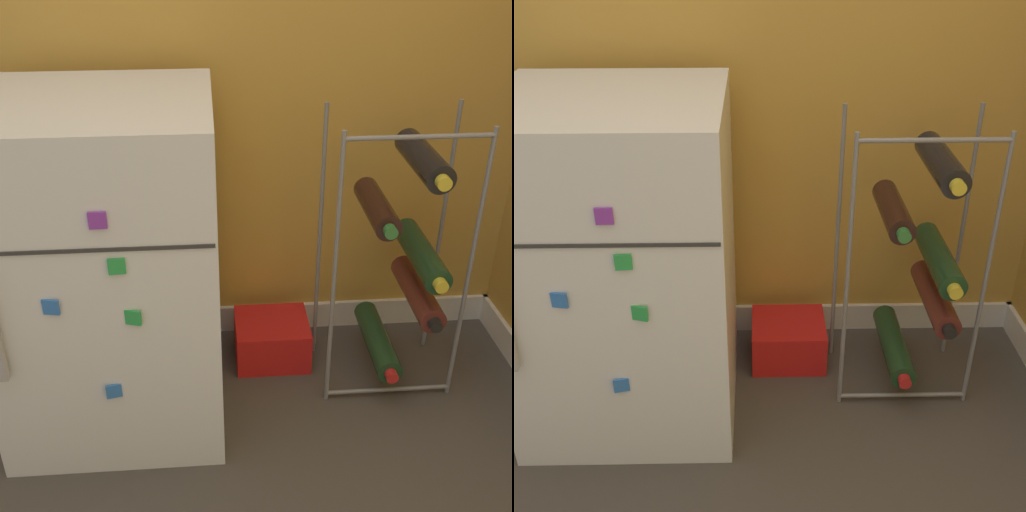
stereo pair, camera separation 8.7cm
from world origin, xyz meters
The scene contains 4 objects.
ground_plane centered at (0.00, 0.00, 0.00)m, with size 14.00×14.00×0.00m, color #423D38.
mini_fridge centered at (-0.36, 0.31, 0.43)m, with size 0.54×0.55×0.87m.
wine_rack centered at (0.42, 0.38, 0.39)m, with size 0.37×0.33×0.79m.
soda_box centered at (0.07, 0.47, 0.07)m, with size 0.22×0.19×0.13m.
Camera 1 is at (-0.10, -1.11, 1.26)m, focal length 45.00 mm.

